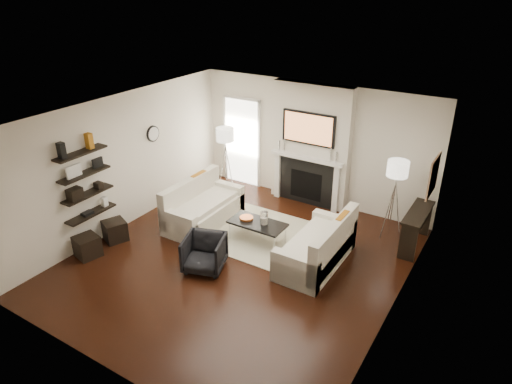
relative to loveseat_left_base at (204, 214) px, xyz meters
The scene contains 71 objects.
room_envelope 1.98m from the loveseat_left_base, 30.09° to the right, with size 6.00×6.00×6.00m.
chimney_breast 2.74m from the loveseat_left_base, 55.80° to the left, with size 1.80×0.25×2.70m, color silver.
fireplace_surround 2.40m from the loveseat_left_base, 53.98° to the left, with size 1.30×0.02×1.04m, color black.
firebox 2.39m from the loveseat_left_base, 53.90° to the left, with size 0.75×0.02×0.65m, color black.
mantel_pilaster_l 2.05m from the loveseat_left_base, 70.24° to the left, with size 0.12×0.08×1.10m, color white.
mantel_pilaster_r 2.87m from the loveseat_left_base, 41.81° to the left, with size 0.12×0.08×1.10m, color white.
mantel_shelf 2.51m from the loveseat_left_base, 53.26° to the left, with size 1.70×0.18×0.07m, color white.
tv_body 2.84m from the loveseat_left_base, 53.62° to the left, with size 1.20×0.06×0.70m, color black.
tv_screen 2.82m from the loveseat_left_base, 53.15° to the left, with size 1.10×0.01×0.62m, color #BF723F.
candlestick_l_tall 2.34m from the loveseat_left_base, 65.71° to the left, with size 0.04×0.04×0.30m, color silver.
candlestick_l_short 2.28m from the loveseat_left_base, 69.07° to the left, with size 0.04×0.04×0.24m, color silver.
candlestick_r_tall 2.93m from the loveseat_left_base, 44.04° to the left, with size 0.04×0.04×0.30m, color silver.
candlestick_r_short 3.01m from the loveseat_left_base, 42.20° to the left, with size 0.04×0.04×0.24m, color silver.
hallway_panel 2.37m from the loveseat_left_base, 101.68° to the left, with size 0.90×0.02×2.10m, color white.
door_trim_l 2.49m from the loveseat_left_base, 113.37° to the left, with size 0.06×0.06×2.16m, color white.
door_trim_r 2.31m from the loveseat_left_base, 89.15° to the left, with size 0.06×0.06×2.16m, color white.
door_trim_top 2.92m from the loveseat_left_base, 101.78° to the left, with size 1.02×0.06×0.06m, color white.
rug 1.58m from the loveseat_left_base, ahead, with size 2.60×2.00×0.01m, color #B8B397.
loveseat_left_base is the anchor object (origin of this frame).
loveseat_left_back 0.46m from the loveseat_left_base, behind, with size 0.18×1.80×0.80m, color beige.
loveseat_left_arm_n 0.81m from the loveseat_left_base, 90.00° to the right, with size 0.85×0.18×0.60m, color beige.
loveseat_left_arm_s 0.81m from the loveseat_left_base, 90.00° to the left, with size 0.85×0.18×0.60m, color beige.
loveseat_left_cushion 0.26m from the loveseat_left_base, ahead, with size 0.63×1.44×0.10m, color beige.
pillow_left_orange 0.69m from the loveseat_left_base, 138.15° to the left, with size 0.10×0.42×0.42m, color #9F6013.
pillow_left_charcoal 0.68m from the loveseat_left_base, 138.15° to the right, with size 0.10×0.40×0.40m, color black.
loveseat_right_base 2.61m from the loveseat_left_base, ahead, with size 0.85×1.80×0.42m, color beige.
loveseat_right_back 2.96m from the loveseat_left_base, ahead, with size 0.18×1.80×0.80m, color beige.
loveseat_right_arm_n 2.77m from the loveseat_left_base, 19.90° to the right, with size 0.85×0.18×0.60m, color beige.
loveseat_right_arm_s 2.70m from the loveseat_left_base, 14.54° to the left, with size 0.85×0.18×0.60m, color beige.
loveseat_right_cushion 2.57m from the loveseat_left_base, ahead, with size 0.63×1.44×0.10m, color beige.
pillow_right_orange 2.99m from the loveseat_left_base, ahead, with size 0.10×0.42×0.42m, color #9F6013.
pillow_right_charcoal 3.02m from the loveseat_left_base, ahead, with size 0.10×0.40×0.40m, color black.
coffee_table 1.35m from the loveseat_left_base, ahead, with size 1.10×0.55×0.04m, color black.
coffee_leg_nw 0.88m from the loveseat_left_base, 18.08° to the right, with size 0.02×0.02×0.38m, color silver.
coffee_leg_ne 1.85m from the loveseat_left_base, ahead, with size 0.02×0.02×0.38m, color silver.
coffee_leg_sw 0.85m from the loveseat_left_base, 11.37° to the left, with size 0.02×0.02×0.38m, color silver.
coffee_leg_se 1.84m from the loveseat_left_base, ahead, with size 0.02×0.02×0.38m, color silver.
hurricane_glass 1.53m from the loveseat_left_base, ahead, with size 0.14×0.14×0.25m, color white.
hurricane_candle 1.51m from the loveseat_left_base, ahead, with size 0.10×0.10×0.15m, color white.
copper_bowl 1.11m from the loveseat_left_base, ahead, with size 0.26×0.26×0.04m, color #B04E1D.
armchair 1.67m from the loveseat_left_base, 52.22° to the right, with size 0.68×0.63×0.70m, color black.
lamp_left_post 1.57m from the loveseat_left_base, 107.14° to the left, with size 0.02×0.02×1.20m, color silver.
lamp_left_shade 1.96m from the loveseat_left_base, 107.14° to the left, with size 0.40×0.40×0.30m, color white.
lamp_left_leg_a 1.54m from the loveseat_left_base, 103.10° to the left, with size 0.02×0.02×1.25m, color silver.
lamp_left_leg_b 1.67m from the loveseat_left_base, 108.00° to the left, with size 0.02×0.02×1.25m, color silver.
lamp_left_leg_c 1.50m from the loveseat_left_base, 110.33° to the left, with size 0.02×0.02×1.25m, color silver.
lamp_right_post 3.79m from the loveseat_left_base, 23.58° to the left, with size 0.02×0.02×1.20m, color silver.
lamp_right_shade 3.97m from the loveseat_left_base, 23.58° to the left, with size 0.40×0.40×0.30m, color white.
lamp_right_leg_a 3.89m from the loveseat_left_base, 22.93° to the left, with size 0.02×0.02×1.25m, color silver.
lamp_right_leg_b 3.78m from the loveseat_left_base, 25.25° to the left, with size 0.02×0.02×1.25m, color silver.
lamp_right_leg_c 3.70m from the loveseat_left_base, 22.57° to the left, with size 0.02×0.02×1.25m, color silver.
console_top 4.23m from the loveseat_left_base, 19.02° to the left, with size 0.35×1.20×0.04m, color black.
console_leg_n 4.06m from the loveseat_left_base, 11.65° to the left, with size 0.30×0.04×0.71m, color black.
console_leg_s 4.41m from the loveseat_left_base, 25.79° to the left, with size 0.30×0.04×0.71m, color black.
wall_art 4.52m from the loveseat_left_base, 16.68° to the left, with size 0.03×0.70×0.70m, color #A27751.
shelf_bottom 2.24m from the loveseat_left_base, 123.91° to the right, with size 0.25×1.00×0.04m, color black.
shelf_lower 2.36m from the loveseat_left_base, 123.91° to the right, with size 0.25×1.00×0.04m, color black.
shelf_upper 2.54m from the loveseat_left_base, 123.91° to the right, with size 0.25×1.00×0.04m, color black.
shelf_top 2.76m from the loveseat_left_base, 123.91° to the right, with size 0.25×1.00×0.04m, color black.
decor_magfile_a 3.10m from the loveseat_left_base, 119.34° to the right, with size 0.12×0.10×0.28m, color black.
decor_magfile_b 2.73m from the loveseat_left_base, 127.40° to the right, with size 0.12×0.10×0.28m, color #9F6013.
decor_frame_a 2.75m from the loveseat_left_base, 121.20° to the right, with size 0.04×0.30×0.22m, color white.
decor_frame_b 2.38m from the loveseat_left_base, 129.27° to the right, with size 0.04×0.22×0.18m, color black.
decor_wine_rack 2.61m from the loveseat_left_base, 120.43° to the right, with size 0.18×0.25×0.20m, color black.
decor_box_small 2.20m from the loveseat_left_base, 128.18° to the right, with size 0.15×0.12×0.12m, color black.
decor_books 2.31m from the loveseat_left_base, 122.76° to the right, with size 0.14×0.20×0.05m, color black.
decor_box_tall 2.01m from the loveseat_left_base, 129.49° to the right, with size 0.10×0.10×0.18m, color white.
clock_rim 2.00m from the loveseat_left_base, behind, with size 0.34×0.34×0.04m, color black.
clock_face 1.98m from the loveseat_left_base, behind, with size 0.29×0.29×0.01m, color white.
ottoman_near 1.81m from the loveseat_left_base, 126.27° to the right, with size 0.40×0.40×0.40m, color black.
ottoman_far 2.38m from the loveseat_left_base, 116.68° to the right, with size 0.40×0.40×0.40m, color black.
Camera 1 is at (3.92, -5.75, 4.72)m, focal length 32.00 mm.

